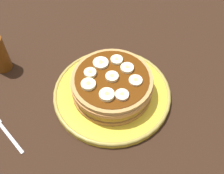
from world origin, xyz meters
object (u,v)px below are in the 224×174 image
Objects in this scene: banana_slice_0 at (112,77)px; banana_slice_1 at (127,68)px; pancake_stack at (112,84)px; banana_slice_8 at (107,95)px; banana_slice_4 at (117,60)px; fork at (4,130)px; banana_slice_6 at (136,81)px; banana_slice_5 at (124,94)px; plate at (112,93)px; banana_slice_3 at (90,73)px; banana_slice_7 at (101,63)px; banana_slice_2 at (88,84)px.

banana_slice_1 is (-0.94, 4.16, -0.01)cm from banana_slice_0.
banana_slice_8 reaches higher than pancake_stack.
fork is at bearing -82.56° from banana_slice_4.
banana_slice_4 is 0.95× the size of banana_slice_6.
banana_slice_1 is 7.24cm from banana_slice_5.
banana_slice_5 reaches higher than fork.
pancake_stack is 5.91cm from banana_slice_6.
fork is (-0.54, -25.05, -0.62)cm from plate.
banana_slice_6 is 0.91× the size of banana_slice_8.
banana_slice_3 is 0.78× the size of banana_slice_7.
banana_slice_4 is at bearing 101.12° from banana_slice_3.
banana_slice_3 reaches higher than pancake_stack.
banana_slice_4 is (-1.36, 6.94, -0.07)cm from banana_slice_3.
banana_slice_1 is 1.08× the size of banana_slice_3.
banana_slice_2 is 0.25× the size of fork.
banana_slice_0 and banana_slice_3 have the same top height.
banana_slice_8 is (5.08, -6.98, 0.08)cm from banana_slice_1.
banana_slice_6 is (3.02, 4.22, 2.82)cm from pancake_stack.
banana_slice_4 is 3.74cm from banana_slice_7.
banana_slice_6 is (7.07, 1.37, -0.07)cm from banana_slice_4.
fork is (-0.39, -25.13, -3.73)cm from pancake_stack.
banana_slice_1 is 0.94× the size of banana_slice_2.
banana_slice_7 is at bearing -169.61° from pancake_stack.
pancake_stack reaches higher than plate.
banana_slice_2 reaches higher than fork.
banana_slice_2 is (-0.06, -5.38, 0.02)cm from banana_slice_0.
pancake_stack is at bearing -176.17° from banana_slice_5.
banana_slice_0 is 0.91× the size of banana_slice_2.
banana_slice_5 is at bearing -30.17° from banana_slice_1.
plate is at bearing 88.91° from banana_slice_2.
banana_slice_2 reaches higher than plate.
banana_slice_1 is 1.06× the size of banana_slice_4.
pancake_stack is 6.15cm from banana_slice_5.
banana_slice_4 reaches higher than fork.
banana_slice_4 is 0.80× the size of banana_slice_7.
pancake_stack is 1.53× the size of fork.
banana_slice_2 is 10.20cm from banana_slice_6.
banana_slice_7 is (-10.01, -1.20, -0.01)cm from banana_slice_5.
banana_slice_1 reaches higher than plate.
plate is 3.12cm from pancake_stack.
banana_slice_5 is (8.10, 4.45, -0.06)cm from banana_slice_3.
banana_slice_8 reaches higher than banana_slice_4.
banana_slice_5 is 10.08cm from banana_slice_7.
banana_slice_5 reaches higher than plate.
banana_slice_3 is at bearing -125.17° from plate.
banana_slice_5 is (9.46, -2.49, 0.00)cm from banana_slice_4.
banana_slice_4 and banana_slice_5 have the same top height.
banana_slice_6 is (2.92, 4.38, -0.10)cm from banana_slice_0.
banana_slice_8 is at bearing -35.18° from banana_slice_4.
banana_slice_0 is 0.23× the size of fork.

